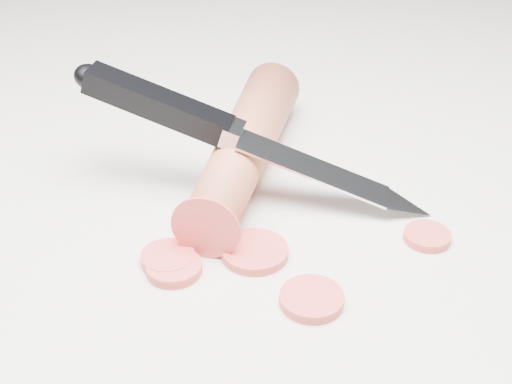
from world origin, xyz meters
TOP-DOWN VIEW (x-y plane):
  - ground at (0.00, 0.00)m, footprint 2.40×2.40m
  - carrot at (0.05, 0.04)m, footprint 0.16×0.17m
  - carrot_slice_0 at (0.11, -0.09)m, footprint 0.03×0.03m
  - carrot_slice_1 at (-0.04, -0.04)m, footprint 0.03×0.03m
  - carrot_slice_2 at (0.01, -0.05)m, footprint 0.04×0.04m
  - carrot_slice_3 at (0.01, -0.10)m, footprint 0.04×0.04m
  - carrot_slice_4 at (-0.04, -0.03)m, footprint 0.03×0.03m
  - kitchen_knife at (0.04, 0.01)m, footprint 0.20×0.19m

SIDE VIEW (x-z plane):
  - ground at x=0.00m, z-range 0.00..0.00m
  - carrot_slice_0 at x=0.11m, z-range 0.00..0.01m
  - carrot_slice_2 at x=0.01m, z-range 0.00..0.01m
  - carrot_slice_3 at x=0.01m, z-range 0.00..0.01m
  - carrot_slice_1 at x=-0.04m, z-range 0.00..0.01m
  - carrot_slice_4 at x=-0.04m, z-range 0.00..0.01m
  - carrot at x=0.05m, z-range 0.00..0.04m
  - kitchen_knife at x=0.04m, z-range 0.00..0.09m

